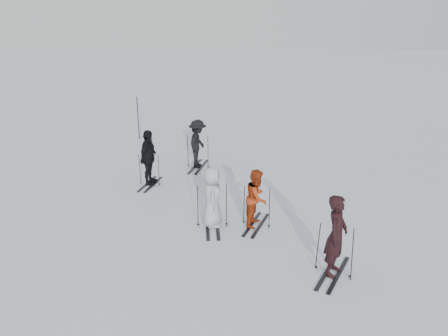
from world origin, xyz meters
The scene contains 12 objects.
ground centered at (0.00, 0.00, 0.00)m, with size 120.00×120.00×0.00m, color silver.
skier_near_dark centered at (2.38, -3.78, 0.99)m, with size 0.72×0.47×1.98m, color black.
skier_red centered at (0.84, -1.21, 0.85)m, with size 0.82×0.64×1.69m, color #993111.
skier_grey centered at (-0.43, -1.19, 0.88)m, with size 0.86×0.56×1.77m, color #A8ADB1.
skier_uphill_left centered at (-2.62, 2.14, 0.99)m, with size 1.16×0.48×1.99m, color black.
skier_uphill_far centered at (-0.91, 3.96, 0.95)m, with size 1.23×0.71×1.91m, color black.
skis_near_dark centered at (2.38, -3.78, 0.66)m, with size 0.96×1.80×1.32m, color black, non-canonical shape.
skis_red centered at (0.84, -1.21, 0.62)m, with size 0.90×1.70×1.24m, color black, non-canonical shape.
skis_grey centered at (-0.43, -1.19, 0.68)m, with size 0.98×1.85×1.35m, color black, non-canonical shape.
skis_uphill_left centered at (-2.62, 2.14, 0.59)m, with size 0.86×1.62×1.18m, color black, non-canonical shape.
skis_uphill_far centered at (-0.91, 3.96, 0.68)m, with size 0.99×1.86×1.36m, color black, non-canonical shape.
piste_marker centered at (-3.86, 8.28, 1.03)m, with size 0.05×0.05×2.07m, color black.
Camera 1 is at (-0.58, -12.59, 5.86)m, focal length 35.00 mm.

